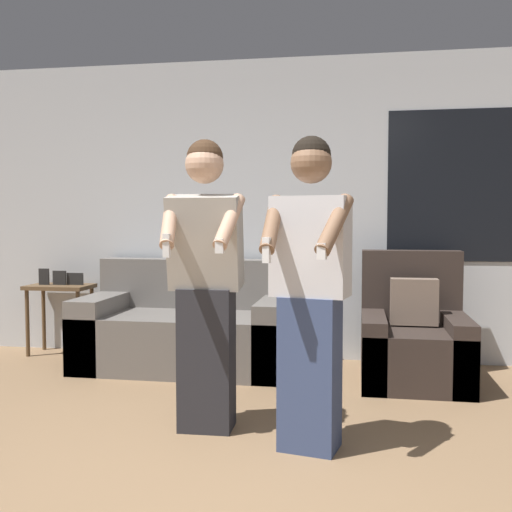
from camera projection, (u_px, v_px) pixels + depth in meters
wall_back at (303, 209)px, 5.40m from camera, size 6.84×0.07×2.70m
couch at (190, 330)px, 5.12m from camera, size 1.81×0.94×0.90m
armchair at (413, 340)px, 4.67m from camera, size 0.80×0.93×1.01m
side_table at (60, 295)px, 5.58m from camera, size 0.58×0.37×0.80m
person_left at (206, 283)px, 3.54m from camera, size 0.49×0.49×1.73m
person_right at (310, 291)px, 3.24m from camera, size 0.48×0.51×1.71m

